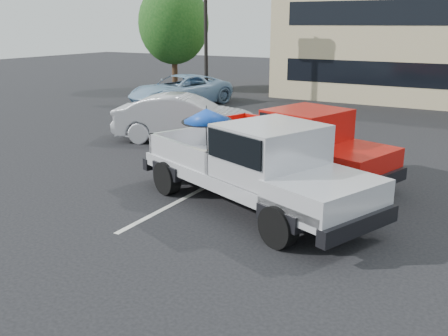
{
  "coord_description": "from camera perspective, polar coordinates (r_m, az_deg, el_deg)",
  "views": [
    {
      "loc": [
        2.99,
        -6.91,
        3.77
      ],
      "look_at": [
        -1.22,
        0.43,
        1.3
      ],
      "focal_mm": 40.0,
      "sensor_mm": 36.0,
      "label": 1
    }
  ],
  "objects": [
    {
      "name": "ground",
      "position": [
        8.42,
        5.83,
        -10.42
      ],
      "size": [
        90.0,
        90.0,
        0.0
      ],
      "primitive_type": "plane",
      "color": "black",
      "rests_on": "ground"
    },
    {
      "name": "motel_sign",
      "position": [
        24.63,
        -2.12,
        18.32
      ],
      "size": [
        1.6,
        0.22,
        6.0
      ],
      "color": "black",
      "rests_on": "ground"
    },
    {
      "name": "silver_sedan",
      "position": [
        16.52,
        -4.43,
        5.71
      ],
      "size": [
        4.86,
        3.18,
        1.51
      ],
      "primitive_type": "imported",
      "rotation": [
        0.0,
        0.0,
        1.95
      ],
      "color": "#AEB0B6",
      "rests_on": "ground"
    },
    {
      "name": "stripe_left",
      "position": [
        11.38,
        -3.86,
        -3.1
      ],
      "size": [
        0.12,
        5.0,
        0.01
      ],
      "primitive_type": "cube",
      "color": "silver",
      "rests_on": "ground"
    },
    {
      "name": "tree_left",
      "position": [
        29.33,
        -5.79,
        16.12
      ],
      "size": [
        3.96,
        3.96,
        6.02
      ],
      "color": "#332114",
      "rests_on": "ground"
    },
    {
      "name": "silver_pickup",
      "position": [
        10.09,
        4.33,
        0.59
      ],
      "size": [
        6.01,
        3.93,
        2.06
      ],
      "rotation": [
        0.0,
        0.0,
        -0.38
      ],
      "color": "black",
      "rests_on": "ground"
    },
    {
      "name": "red_pickup",
      "position": [
        12.41,
        8.79,
        3.05
      ],
      "size": [
        5.7,
        3.37,
        1.78
      ],
      "rotation": [
        0.0,
        0.0,
        -0.3
      ],
      "color": "black",
      "rests_on": "ground"
    },
    {
      "name": "blue_suv",
      "position": [
        23.87,
        -5.02,
        8.85
      ],
      "size": [
        3.76,
        5.58,
        1.42
      ],
      "primitive_type": "imported",
      "rotation": [
        0.0,
        0.0,
        -0.3
      ],
      "color": "#8DB2D2",
      "rests_on": "ground"
    }
  ]
}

